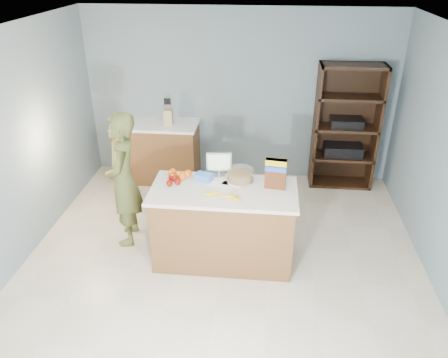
# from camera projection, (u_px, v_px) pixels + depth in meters

# --- Properties ---
(floor) EXTENTS (4.50, 5.00, 0.02)m
(floor) POSITION_uv_depth(u_px,v_px,m) (221.00, 275.00, 4.77)
(floor) COLOR beige
(floor) RESTS_ON ground
(walls) EXTENTS (4.52, 5.02, 2.51)m
(walls) POSITION_uv_depth(u_px,v_px,m) (220.00, 134.00, 4.00)
(walls) COLOR slate
(walls) RESTS_ON ground
(counter_peninsula) EXTENTS (1.56, 0.76, 0.90)m
(counter_peninsula) POSITION_uv_depth(u_px,v_px,m) (224.00, 228.00, 4.84)
(counter_peninsula) COLOR brown
(counter_peninsula) RESTS_ON ground
(back_cabinet) EXTENTS (1.24, 0.62, 0.90)m
(back_cabinet) POSITION_uv_depth(u_px,v_px,m) (158.00, 151.00, 6.61)
(back_cabinet) COLOR brown
(back_cabinet) RESTS_ON ground
(shelving_unit) EXTENTS (0.90, 0.40, 1.80)m
(shelving_unit) POSITION_uv_depth(u_px,v_px,m) (345.00, 129.00, 6.30)
(shelving_unit) COLOR black
(shelving_unit) RESTS_ON ground
(person) EXTENTS (0.47, 0.64, 1.61)m
(person) POSITION_uv_depth(u_px,v_px,m) (123.00, 180.00, 5.00)
(person) COLOR #4E5426
(person) RESTS_ON ground
(knife_block) EXTENTS (0.12, 0.10, 0.31)m
(knife_block) POSITION_uv_depth(u_px,v_px,m) (168.00, 117.00, 6.30)
(knife_block) COLOR tan
(knife_block) RESTS_ON back_cabinet
(envelopes) EXTENTS (0.40, 0.19, 0.00)m
(envelopes) POSITION_uv_depth(u_px,v_px,m) (225.00, 184.00, 4.73)
(envelopes) COLOR white
(envelopes) RESTS_ON counter_peninsula
(bananas) EXTENTS (0.38, 0.19, 0.04)m
(bananas) POSITION_uv_depth(u_px,v_px,m) (223.00, 195.00, 4.47)
(bananas) COLOR yellow
(bananas) RESTS_ON counter_peninsula
(apples) EXTENTS (0.15, 0.20, 0.07)m
(apples) POSITION_uv_depth(u_px,v_px,m) (173.00, 180.00, 4.73)
(apples) COLOR #7F0C04
(apples) RESTS_ON counter_peninsula
(oranges) EXTENTS (0.26, 0.20, 0.08)m
(oranges) POSITION_uv_depth(u_px,v_px,m) (179.00, 174.00, 4.85)
(oranges) COLOR orange
(oranges) RESTS_ON counter_peninsula
(blue_carton) EXTENTS (0.21, 0.17, 0.08)m
(blue_carton) POSITION_uv_depth(u_px,v_px,m) (204.00, 177.00, 4.78)
(blue_carton) COLOR blue
(blue_carton) RESTS_ON counter_peninsula
(salad_bowl) EXTENTS (0.30, 0.30, 0.13)m
(salad_bowl) POSITION_uv_depth(u_px,v_px,m) (240.00, 176.00, 4.78)
(salad_bowl) COLOR #267219
(salad_bowl) RESTS_ON counter_peninsula
(tv) EXTENTS (0.28, 0.12, 0.28)m
(tv) POSITION_uv_depth(u_px,v_px,m) (219.00, 163.00, 4.83)
(tv) COLOR silver
(tv) RESTS_ON counter_peninsula
(cereal_box) EXTENTS (0.23, 0.11, 0.33)m
(cereal_box) POSITION_uv_depth(u_px,v_px,m) (276.00, 172.00, 4.56)
(cereal_box) COLOR #592B14
(cereal_box) RESTS_ON counter_peninsula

